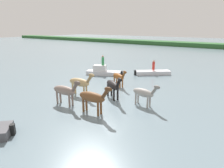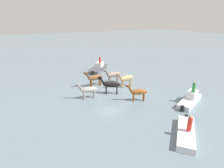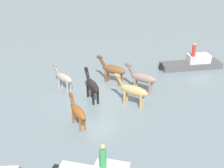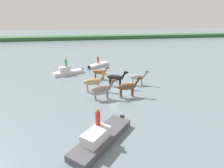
{
  "view_description": "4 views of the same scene",
  "coord_description": "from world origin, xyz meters",
  "views": [
    {
      "loc": [
        9.09,
        -12.1,
        5.69
      ],
      "look_at": [
        -0.3,
        0.88,
        1.04
      ],
      "focal_mm": 31.83,
      "sensor_mm": 36.0,
      "label": 1
    },
    {
      "loc": [
        9.41,
        17.6,
        8.05
      ],
      "look_at": [
        -0.38,
        -0.24,
        0.87
      ],
      "focal_mm": 29.56,
      "sensor_mm": 36.0,
      "label": 2
    },
    {
      "loc": [
        -12.61,
        14.88,
        10.16
      ],
      "look_at": [
        -0.55,
        -0.97,
        0.91
      ],
      "focal_mm": 49.12,
      "sensor_mm": 36.0,
      "label": 3
    },
    {
      "loc": [
        -4.08,
        -19.57,
        7.87
      ],
      "look_at": [
        -0.56,
        -0.87,
        0.82
      ],
      "focal_mm": 29.33,
      "sensor_mm": 36.0,
      "label": 4
    }
  ],
  "objects": [
    {
      "name": "horse_dark_mare",
      "position": [
        0.15,
        0.42,
        1.12
      ],
      "size": [
        2.46,
        1.67,
        2.03
      ],
      "rotation": [
        0.0,
        0.0,
        5.76
      ],
      "color": "black",
      "rests_on": "ground_plane"
    },
    {
      "name": "person_spotter_bow",
      "position": [
        -3.07,
        -9.24,
        1.76
      ],
      "size": [
        0.32,
        0.32,
        1.19
      ],
      "color": "red",
      "rests_on": "boat_motor_center"
    },
    {
      "name": "person_boatman_standing",
      "position": [
        -5.82,
        6.61,
        1.73
      ],
      "size": [
        0.32,
        0.32,
        1.19
      ],
      "color": "#338C4C",
      "rests_on": "boat_launch_far"
    },
    {
      "name": "horse_gray_outer",
      "position": [
        2.9,
        0.47,
        1.0
      ],
      "size": [
        2.35,
        0.83,
        1.81
      ],
      "rotation": [
        0.0,
        0.0,
        6.12
      ],
      "color": "#9E9993",
      "rests_on": "ground_plane"
    },
    {
      "name": "horse_pinto_flank",
      "position": [
        -2.56,
        -0.6,
        1.14
      ],
      "size": [
        2.67,
        0.78,
        2.07
      ],
      "rotation": [
        0.0,
        0.0,
        6.37
      ],
      "color": "tan",
      "rests_on": "ground_plane"
    },
    {
      "name": "horse_chestnut_trailing",
      "position": [
        -1.38,
        3.5,
        0.98
      ],
      "size": [
        2.23,
        1.26,
        1.78
      ],
      "rotation": [
        0.0,
        0.0,
        5.87
      ],
      "color": "brown",
      "rests_on": "ground_plane"
    },
    {
      "name": "boat_motor_center",
      "position": [
        -2.93,
        -9.56,
        0.32
      ],
      "size": [
        4.72,
        4.95,
        1.36
      ],
      "rotation": [
        0.0,
        0.0,
        3.97
      ],
      "color": "#4C4C51",
      "rests_on": "ground_plane"
    },
    {
      "name": "horse_dun_straggler",
      "position": [
        0.74,
        -2.73,
        1.14
      ],
      "size": [
        2.67,
        0.76,
        2.07
      ],
      "rotation": [
        0.0,
        0.0,
        6.35
      ],
      "color": "brown",
      "rests_on": "ground_plane"
    },
    {
      "name": "ground_plane",
      "position": [
        0.0,
        0.0,
        0.0
      ],
      "size": [
        205.32,
        205.32,
        0.0
      ],
      "primitive_type": "plane",
      "color": "slate"
    },
    {
      "name": "horse_mid_herd",
      "position": [
        -1.92,
        -2.81,
        1.12
      ],
      "size": [
        2.64,
        0.78,
        2.04
      ],
      "rotation": [
        0.0,
        0.0,
        6.37
      ],
      "color": "gray",
      "rests_on": "ground_plane"
    }
  ]
}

